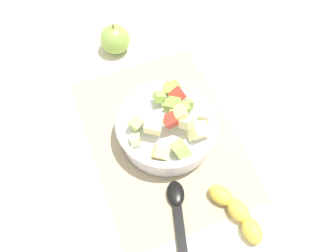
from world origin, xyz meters
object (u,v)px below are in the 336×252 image
object	(u,v)px
serving_spoon	(178,212)
whole_apple	(115,39)
salad_bowl	(168,128)
banana_whole	(237,212)

from	to	relation	value
serving_spoon	whole_apple	world-z (taller)	whole_apple
salad_bowl	banana_whole	xyz separation A→B (m)	(-0.22, -0.06, -0.03)
salad_bowl	serving_spoon	distance (m)	0.18
whole_apple	serving_spoon	bearing A→B (deg)	177.57
serving_spoon	whole_apple	size ratio (longest dim) A/B	2.31
serving_spoon	salad_bowl	bearing A→B (deg)	-15.33
salad_bowl	whole_apple	distance (m)	0.30
whole_apple	banana_whole	world-z (taller)	whole_apple
salad_bowl	serving_spoon	size ratio (longest dim) A/B	1.10
whole_apple	salad_bowl	bearing A→B (deg)	-174.75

